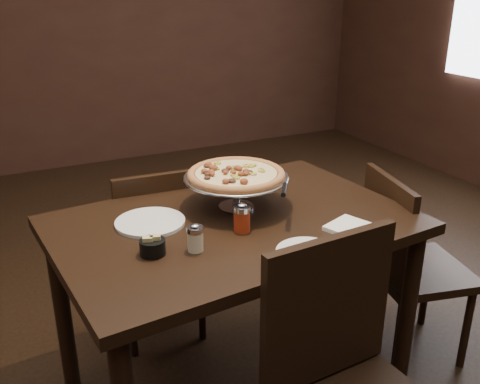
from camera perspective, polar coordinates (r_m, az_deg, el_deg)
name	(u,v)px	position (r m, az deg, el deg)	size (l,w,h in m)	color
room	(247,63)	(1.76, 0.73, 13.63)	(6.04, 7.04, 2.84)	black
dining_table	(234,245)	(2.04, -0.64, -5.72)	(1.38, 0.99, 0.82)	black
pizza_stand	(236,175)	(2.05, -0.42, 1.84)	(0.41, 0.41, 0.17)	#ACACB3
parmesan_shaker	(195,238)	(1.76, -4.80, -4.92)	(0.06, 0.06, 0.10)	beige
pepper_flake_shaker	(242,218)	(1.89, 0.20, -2.79)	(0.06, 0.06, 0.11)	maroon
packet_caddy	(152,247)	(1.77, -9.32, -5.76)	(0.08, 0.08, 0.07)	black
napkin_stack	(351,228)	(1.96, 11.79, -3.77)	(0.15, 0.15, 0.02)	white
plate_left	(150,222)	(1.99, -9.57, -3.19)	(0.26, 0.26, 0.01)	white
plate_near	(308,252)	(1.77, 7.25, -6.41)	(0.21, 0.21, 0.01)	white
serving_spatula	(284,190)	(1.92, 4.74, 0.20)	(0.15, 0.15, 0.02)	#ACACB3
chair_far	(159,248)	(2.53, -8.61, -5.89)	(0.44, 0.44, 0.89)	black
chair_side	(406,261)	(2.51, 17.31, -7.04)	(0.50, 0.50, 0.89)	black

